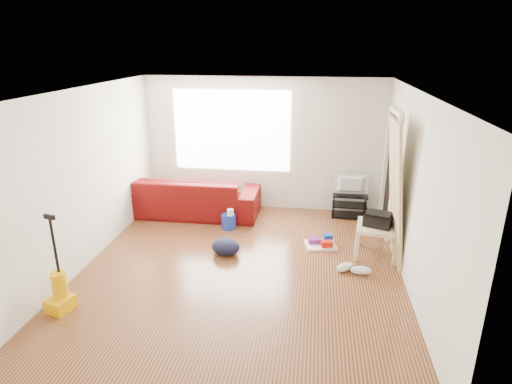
# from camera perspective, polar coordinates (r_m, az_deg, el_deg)

# --- Properties ---
(room) EXTENTS (4.51, 5.01, 2.51)m
(room) POSITION_cam_1_polar(r_m,az_deg,el_deg) (5.86, -1.17, 1.22)
(room) COLOR #3E2310
(room) RESTS_ON ground
(sofa) EXTENTS (2.50, 0.98, 0.73)m
(sofa) POSITION_cam_1_polar(r_m,az_deg,el_deg) (8.23, -8.44, -2.83)
(sofa) COLOR #430A05
(sofa) RESTS_ON ground
(tv_stand) EXTENTS (0.64, 0.38, 0.43)m
(tv_stand) POSITION_cam_1_polar(r_m,az_deg,el_deg) (8.11, 12.35, -1.71)
(tv_stand) COLOR black
(tv_stand) RESTS_ON ground
(tv) EXTENTS (0.64, 0.08, 0.37)m
(tv) POSITION_cam_1_polar(r_m,az_deg,el_deg) (7.98, 12.55, 0.93)
(tv) COLOR black
(tv) RESTS_ON tv_stand
(side_table) EXTENTS (0.67, 0.67, 0.49)m
(side_table) POSITION_cam_1_polar(r_m,az_deg,el_deg) (6.68, 15.86, -4.93)
(side_table) COLOR #CEB395
(side_table) RESTS_ON ground
(printer) EXTENTS (0.47, 0.42, 0.21)m
(printer) POSITION_cam_1_polar(r_m,az_deg,el_deg) (6.61, 16.00, -3.52)
(printer) COLOR black
(printer) RESTS_ON side_table
(bucket) EXTENTS (0.32, 0.32, 0.25)m
(bucket) POSITION_cam_1_polar(r_m,az_deg,el_deg) (7.53, -3.64, -4.81)
(bucket) COLOR #18319E
(bucket) RESTS_ON ground
(toilet_paper) EXTENTS (0.12, 0.12, 0.11)m
(toilet_paper) POSITION_cam_1_polar(r_m,az_deg,el_deg) (7.42, -3.42, -3.63)
(toilet_paper) COLOR white
(toilet_paper) RESTS_ON bucket
(cleaning_tray) EXTENTS (0.54, 0.46, 0.17)m
(cleaning_tray) POSITION_cam_1_polar(r_m,az_deg,el_deg) (6.94, 8.72, -6.73)
(cleaning_tray) COLOR silver
(cleaning_tray) RESTS_ON ground
(backpack) EXTENTS (0.50, 0.44, 0.24)m
(backpack) POSITION_cam_1_polar(r_m,az_deg,el_deg) (6.65, -4.03, -8.23)
(backpack) COLOR black
(backpack) RESTS_ON ground
(sneakers) EXTENTS (0.52, 0.28, 0.12)m
(sneakers) POSITION_cam_1_polar(r_m,az_deg,el_deg) (6.26, 12.79, -9.95)
(sneakers) COLOR silver
(sneakers) RESTS_ON ground
(vacuum) EXTENTS (0.32, 0.35, 1.22)m
(vacuum) POSITION_cam_1_polar(r_m,az_deg,el_deg) (5.79, -24.71, -12.08)
(vacuum) COLOR #E49A00
(vacuum) RESTS_ON ground
(door_panel) EXTENTS (0.26, 0.84, 2.10)m
(door_panel) POSITION_cam_1_polar(r_m,az_deg,el_deg) (6.77, 17.19, -8.60)
(door_panel) COLOR #9B8A5A
(door_panel) RESTS_ON ground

